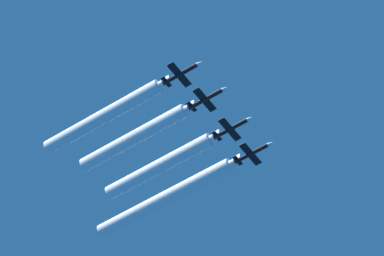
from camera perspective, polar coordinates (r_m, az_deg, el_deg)
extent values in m
cylinder|color=black|center=(311.27, 2.65, -1.11)|extent=(1.05, 9.06, 1.05)
cone|color=silver|center=(309.60, 3.47, -0.68)|extent=(1.00, 1.53, 1.00)
ellipsoid|color=black|center=(310.97, 2.96, -0.90)|extent=(0.58, 2.10, 0.47)
cube|color=black|center=(311.35, 2.58, -1.15)|extent=(7.63, 1.81, 0.11)
cube|color=black|center=(312.62, 2.02, -1.44)|extent=(3.24, 1.05, 0.11)
cube|color=silver|center=(313.62, 2.02, -1.28)|extent=(0.10, 1.24, 1.62)
cylinder|color=black|center=(312.84, 1.92, -1.49)|extent=(0.79, 0.57, 0.79)
cylinder|color=black|center=(306.06, 1.74, -0.01)|extent=(1.05, 9.06, 1.05)
cone|color=silver|center=(304.36, 2.57, 0.43)|extent=(1.00, 1.53, 1.00)
ellipsoid|color=black|center=(305.76, 2.05, 0.20)|extent=(0.58, 2.10, 0.47)
cube|color=black|center=(306.14, 1.67, -0.06)|extent=(7.63, 1.81, 0.11)
cube|color=black|center=(307.43, 1.10, -0.35)|extent=(3.24, 1.05, 0.11)
cube|color=silver|center=(308.44, 1.11, -0.19)|extent=(0.10, 1.24, 1.62)
cylinder|color=black|center=(307.65, 1.00, -0.41)|extent=(0.79, 0.57, 0.79)
cylinder|color=black|center=(301.19, 0.63, 1.30)|extent=(1.05, 9.06, 1.05)
cone|color=silver|center=(299.46, 1.47, 1.75)|extent=(1.00, 1.53, 1.00)
ellipsoid|color=black|center=(300.88, 0.94, 1.52)|extent=(0.58, 2.10, 0.47)
cube|color=black|center=(301.27, 0.56, 1.25)|extent=(7.63, 1.81, 0.11)
cube|color=black|center=(302.58, -0.02, 0.94)|extent=(3.24, 1.05, 0.11)
cube|color=silver|center=(303.62, -0.01, 1.11)|extent=(0.10, 1.24, 1.62)
cylinder|color=black|center=(302.81, -0.12, 0.89)|extent=(0.79, 0.57, 0.79)
cylinder|color=black|center=(296.20, -0.49, 2.41)|extent=(1.05, 9.06, 1.05)
cone|color=silver|center=(294.43, 0.36, 2.88)|extent=(1.00, 1.53, 1.00)
ellipsoid|color=black|center=(295.88, -0.17, 2.63)|extent=(0.58, 2.10, 0.47)
cube|color=black|center=(296.29, -0.56, 2.36)|extent=(7.63, 1.81, 0.11)
cube|color=black|center=(297.63, -1.14, 2.04)|extent=(3.24, 1.05, 0.11)
cube|color=silver|center=(298.67, -1.13, 2.20)|extent=(0.10, 1.24, 1.62)
cylinder|color=black|center=(297.86, -1.24, 1.99)|extent=(0.79, 0.57, 0.79)
cylinder|color=white|center=(318.99, -0.64, -2.82)|extent=(1.81, 33.95, 1.81)
cylinder|color=white|center=(320.57, -1.24, -3.13)|extent=(3.44, 39.04, 3.44)
cylinder|color=white|center=(312.39, -1.00, -1.47)|extent=(1.81, 26.14, 1.81)
cylinder|color=white|center=(313.59, -1.47, -1.72)|extent=(3.44, 30.06, 3.44)
cylinder|color=white|center=(307.60, -2.12, -0.20)|extent=(1.81, 25.97, 1.81)
cylinder|color=white|center=(308.81, -2.59, -0.46)|extent=(3.44, 29.86, 3.44)
cylinder|color=white|center=(303.23, -3.44, 0.76)|extent=(1.81, 28.40, 1.81)
cylinder|color=white|center=(304.59, -3.96, 0.47)|extent=(3.44, 32.66, 3.44)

